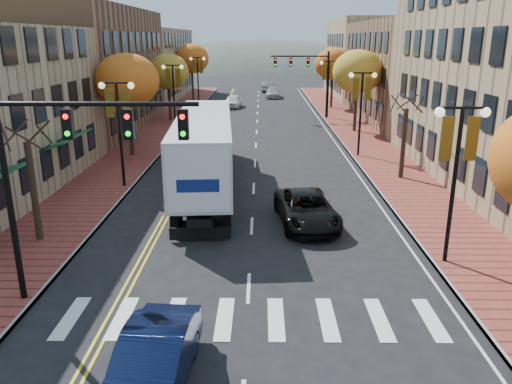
{
  "coord_description": "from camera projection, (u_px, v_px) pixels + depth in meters",
  "views": [
    {
      "loc": [
        0.42,
        -11.62,
        8.36
      ],
      "look_at": [
        0.21,
        8.22,
        2.2
      ],
      "focal_mm": 35.0,
      "sensor_mm": 36.0,
      "label": 1
    }
  ],
  "objects": [
    {
      "name": "ground",
      "position": [
        245.0,
        358.0,
        13.58
      ],
      "size": [
        200.0,
        200.0,
        0.0
      ],
      "primitive_type": "plane",
      "color": "black",
      "rests_on": "ground"
    },
    {
      "name": "sidewalk_left",
      "position": [
        156.0,
        134.0,
        44.68
      ],
      "size": [
        4.0,
        85.0,
        0.15
      ],
      "primitive_type": "cube",
      "color": "brown",
      "rests_on": "ground"
    },
    {
      "name": "sidewalk_right",
      "position": [
        357.0,
        134.0,
        44.5
      ],
      "size": [
        4.0,
        85.0,
        0.15
      ],
      "primitive_type": "cube",
      "color": "brown",
      "rests_on": "ground"
    },
    {
      "name": "building_left_mid",
      "position": [
        75.0,
        70.0,
        46.49
      ],
      "size": [
        12.0,
        24.0,
        11.0
      ],
      "primitive_type": "cube",
      "color": "brown",
      "rests_on": "ground"
    },
    {
      "name": "building_left_far",
      "position": [
        138.0,
        64.0,
        70.59
      ],
      "size": [
        12.0,
        26.0,
        9.5
      ],
      "primitive_type": "cube",
      "color": "#9E8966",
      "rests_on": "ground"
    },
    {
      "name": "building_right_mid",
      "position": [
        434.0,
        71.0,
        52.02
      ],
      "size": [
        15.0,
        24.0,
        10.0
      ],
      "primitive_type": "cube",
      "color": "brown",
      "rests_on": "ground"
    },
    {
      "name": "building_right_far",
      "position": [
        385.0,
        58.0,
        72.88
      ],
      "size": [
        15.0,
        20.0,
        11.0
      ],
      "primitive_type": "cube",
      "color": "#9E8966",
      "rests_on": "ground"
    },
    {
      "name": "tree_left_a",
      "position": [
        34.0,
        192.0,
        20.64
      ],
      "size": [
        0.28,
        0.28,
        4.2
      ],
      "color": "#382619",
      "rests_on": "sidewalk_left"
    },
    {
      "name": "tree_left_b",
      "position": [
        127.0,
        81.0,
        34.97
      ],
      "size": [
        4.48,
        4.48,
        7.21
      ],
      "color": "#382619",
      "rests_on": "sidewalk_left"
    },
    {
      "name": "tree_left_c",
      "position": [
        168.0,
        72.0,
        50.37
      ],
      "size": [
        4.16,
        4.16,
        6.69
      ],
      "color": "#382619",
      "rests_on": "sidewalk_left"
    },
    {
      "name": "tree_left_d",
      "position": [
        192.0,
        59.0,
        67.39
      ],
      "size": [
        4.61,
        4.61,
        7.42
      ],
      "color": "#382619",
      "rests_on": "sidewalk_left"
    },
    {
      "name": "tree_right_b",
      "position": [
        403.0,
        144.0,
        30.01
      ],
      "size": [
        0.28,
        0.28,
        4.2
      ],
      "color": "#382619",
      "rests_on": "sidewalk_right"
    },
    {
      "name": "tree_right_c",
      "position": [
        358.0,
        72.0,
        44.34
      ],
      "size": [
        4.48,
        4.48,
        7.21
      ],
      "color": "#382619",
      "rests_on": "sidewalk_right"
    },
    {
      "name": "tree_right_d",
      "position": [
        333.0,
        64.0,
        59.67
      ],
      "size": [
        4.35,
        4.35,
        7.0
      ],
      "color": "#382619",
      "rests_on": "sidewalk_right"
    },
    {
      "name": "lamp_left_b",
      "position": [
        119.0,
        114.0,
        27.66
      ],
      "size": [
        1.96,
        0.36,
        6.05
      ],
      "color": "black",
      "rests_on": "ground"
    },
    {
      "name": "lamp_left_c",
      "position": [
        173.0,
        85.0,
        44.85
      ],
      "size": [
        1.96,
        0.36,
        6.05
      ],
      "color": "black",
      "rests_on": "ground"
    },
    {
      "name": "lamp_left_d",
      "position": [
        198.0,
        72.0,
        62.04
      ],
      "size": [
        1.96,
        0.36,
        6.05
      ],
      "color": "black",
      "rests_on": "ground"
    },
    {
      "name": "lamp_right_a",
      "position": [
        457.0,
        155.0,
        17.96
      ],
      "size": [
        1.96,
        0.36,
        6.05
      ],
      "color": "black",
      "rests_on": "ground"
    },
    {
      "name": "lamp_right_b",
      "position": [
        361.0,
        98.0,
        35.15
      ],
      "size": [
        1.96,
        0.36,
        6.05
      ],
      "color": "black",
      "rests_on": "ground"
    },
    {
      "name": "lamp_right_c",
      "position": [
        329.0,
        78.0,
        52.34
      ],
      "size": [
        1.96,
        0.36,
        6.05
      ],
      "color": "black",
      "rests_on": "ground"
    },
    {
      "name": "traffic_mast_near",
      "position": [
        66.0,
        157.0,
        15.03
      ],
      "size": [
        6.1,
        0.35,
        7.0
      ],
      "color": "black",
      "rests_on": "ground"
    },
    {
      "name": "traffic_mast_far",
      "position": [
        310.0,
        72.0,
        52.17
      ],
      "size": [
        6.1,
        0.34,
        7.0
      ],
      "color": "black",
      "rests_on": "ground"
    },
    {
      "name": "semi_truck",
      "position": [
        205.0,
        144.0,
        28.35
      ],
      "size": [
        4.03,
        17.55,
        4.35
      ],
      "rotation": [
        0.0,
        0.0,
        0.07
      ],
      "color": "black",
      "rests_on": "ground"
    },
    {
      "name": "navy_sedan",
      "position": [
        153.0,
        363.0,
        12.17
      ],
      "size": [
        1.91,
        4.72,
        1.53
      ],
      "primitive_type": "imported",
      "rotation": [
        0.0,
        0.0,
        -0.07
      ],
      "color": "#0E1738",
      "rests_on": "ground"
    },
    {
      "name": "black_suv",
      "position": [
        307.0,
        209.0,
        23.14
      ],
      "size": [
        3.05,
        5.6,
        1.49
      ],
      "primitive_type": "imported",
      "rotation": [
        0.0,
        0.0,
        0.11
      ],
      "color": "black",
      "rests_on": "ground"
    },
    {
      "name": "car_far_white",
      "position": [
        233.0,
        101.0,
        62.09
      ],
      "size": [
        2.22,
        4.64,
        1.53
      ],
      "primitive_type": "imported",
      "rotation": [
        0.0,
        0.0,
        -0.09
      ],
      "color": "white",
      "rests_on": "ground"
    },
    {
      "name": "car_far_silver",
      "position": [
        273.0,
        93.0,
        72.1
      ],
      "size": [
        2.19,
        5.12,
        1.47
      ],
      "primitive_type": "imported",
      "rotation": [
        0.0,
        0.0,
        -0.03
      ],
      "color": "#ABAAB2",
      "rests_on": "ground"
    },
    {
      "name": "car_far_oncoming",
      "position": [
        268.0,
        87.0,
        80.38
      ],
      "size": [
        1.98,
        4.82,
        1.55
      ],
      "primitive_type": "imported",
      "rotation": [
        0.0,
        0.0,
        3.07
      ],
      "color": "#939299",
      "rests_on": "ground"
    }
  ]
}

